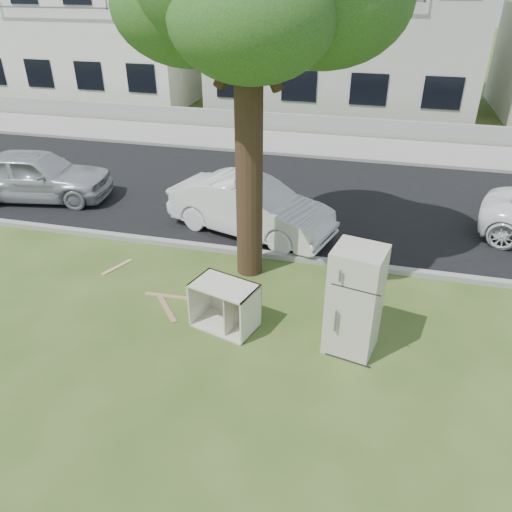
% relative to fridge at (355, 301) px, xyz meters
% --- Properties ---
extents(ground, '(120.00, 120.00, 0.00)m').
position_rel_fridge_xyz_m(ground, '(-1.89, 0.24, -0.96)').
color(ground, '#334C1B').
extents(road, '(120.00, 7.00, 0.01)m').
position_rel_fridge_xyz_m(road, '(-1.89, 6.24, -0.95)').
color(road, black).
rests_on(road, ground).
extents(kerb_near, '(120.00, 0.18, 0.12)m').
position_rel_fridge_xyz_m(kerb_near, '(-1.89, 2.69, -0.96)').
color(kerb_near, gray).
rests_on(kerb_near, ground).
extents(kerb_far, '(120.00, 0.18, 0.12)m').
position_rel_fridge_xyz_m(kerb_far, '(-1.89, 9.79, -0.96)').
color(kerb_far, gray).
rests_on(kerb_far, ground).
extents(sidewalk, '(120.00, 2.80, 0.01)m').
position_rel_fridge_xyz_m(sidewalk, '(-1.89, 11.24, -0.95)').
color(sidewalk, gray).
rests_on(sidewalk, ground).
extents(low_wall, '(120.00, 0.15, 0.70)m').
position_rel_fridge_xyz_m(low_wall, '(-1.89, 12.84, -0.61)').
color(low_wall, gray).
rests_on(low_wall, ground).
extents(townhouse_left, '(10.20, 8.16, 7.04)m').
position_rel_fridge_xyz_m(townhouse_left, '(-13.89, 17.74, 2.57)').
color(townhouse_left, white).
rests_on(townhouse_left, ground).
extents(townhouse_center, '(11.22, 8.16, 7.44)m').
position_rel_fridge_xyz_m(townhouse_center, '(-1.89, 17.74, 2.77)').
color(townhouse_center, beige).
rests_on(townhouse_center, ground).
extents(fridge, '(0.93, 0.89, 1.92)m').
position_rel_fridge_xyz_m(fridge, '(0.00, 0.00, 0.00)').
color(fridge, silver).
rests_on(fridge, ground).
extents(cabinet, '(1.27, 0.99, 0.87)m').
position_rel_fridge_xyz_m(cabinet, '(-2.24, 0.07, -0.52)').
color(cabinet, white).
rests_on(cabinet, ground).
extents(plank_a, '(1.20, 0.14, 0.02)m').
position_rel_fridge_xyz_m(plank_a, '(-3.49, 0.68, -0.95)').
color(plank_a, '#A4844F').
rests_on(plank_a, ground).
extents(plank_b, '(0.72, 0.84, 0.02)m').
position_rel_fridge_xyz_m(plank_b, '(-3.49, 0.30, -0.95)').
color(plank_b, '#A57256').
rests_on(plank_b, ground).
extents(plank_c, '(0.39, 0.76, 0.02)m').
position_rel_fridge_xyz_m(plank_c, '(-5.13, 1.45, -0.95)').
color(plank_c, tan).
rests_on(plank_c, ground).
extents(car_center, '(4.31, 2.54, 1.34)m').
position_rel_fridge_xyz_m(car_center, '(-2.73, 3.81, -0.29)').
color(car_center, silver).
rests_on(car_center, ground).
extents(car_left, '(4.30, 2.29, 1.39)m').
position_rel_fridge_xyz_m(car_left, '(-9.03, 4.42, -0.26)').
color(car_left, '#AAACB2').
rests_on(car_left, ground).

